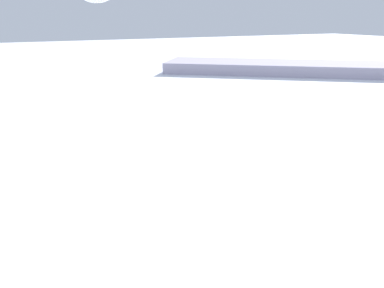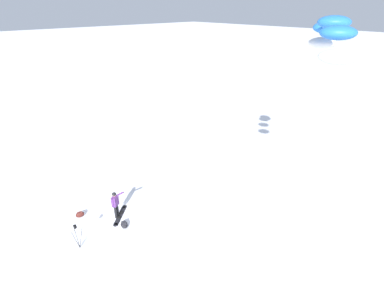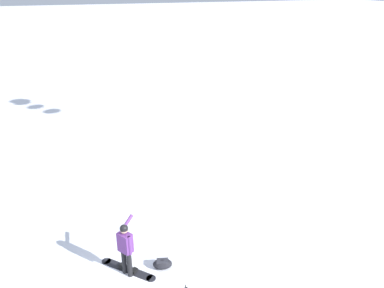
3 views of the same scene
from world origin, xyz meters
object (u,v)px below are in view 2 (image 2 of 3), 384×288
object	(u,v)px
snowboarder	(115,202)
gear_bag_small	(80,214)
traction_kite	(331,36)
snowboard	(120,215)
gear_bag_large	(124,224)
camera_tripod	(76,232)

from	to	relation	value
snowboarder	gear_bag_small	xyz separation A→B (m)	(-1.57, 1.46, -0.86)
traction_kite	gear_bag_small	size ratio (longest dim) A/B	8.23
snowboard	gear_bag_large	size ratio (longest dim) A/B	2.28
snowboard	gear_bag_small	xyz separation A→B (m)	(-1.74, 1.49, 0.15)
gear_bag_large	camera_tripod	size ratio (longest dim) A/B	0.45
snowboard	camera_tripod	distance (m)	3.00
snowboard	traction_kite	distance (m)	13.68
traction_kite	gear_bag_large	xyz separation A→B (m)	(-5.06, 7.04, -9.89)
gear_bag_large	camera_tripod	world-z (taller)	camera_tripod
snowboard	gear_bag_small	bearing A→B (deg)	139.31
traction_kite	snowboard	bearing A→B (deg)	120.71
traction_kite	gear_bag_small	bearing A→B (deg)	124.35
snowboard	gear_bag_large	distance (m)	1.02
traction_kite	gear_bag_small	distance (m)	15.16
camera_tripod	snowboard	bearing A→B (deg)	15.04
gear_bag_large	traction_kite	bearing A→B (deg)	-54.29
snowboarder	traction_kite	distance (m)	13.04
camera_tripod	gear_bag_large	bearing A→B (deg)	-5.40
snowboard	gear_bag_large	xyz separation A→B (m)	(-0.31, -0.96, 0.13)
snowboard	camera_tripod	size ratio (longest dim) A/B	1.02
snowboard	gear_bag_small	distance (m)	2.29
snowboarder	camera_tripod	bearing A→B (deg)	-163.32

